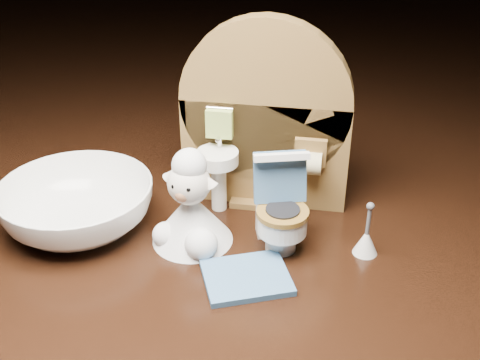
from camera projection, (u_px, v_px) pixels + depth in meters
The scene contains 6 objects.
backdrop_panel at pixel (264, 127), 0.46m from camera, with size 0.13×0.05×0.15m.
toy_toilet at pixel (280, 212), 0.43m from camera, with size 0.04×0.05×0.07m.
bath_mat at pixel (246, 277), 0.40m from camera, with size 0.06×0.05×0.00m, color #406894.
toilet_brush at pixel (366, 240), 0.42m from camera, with size 0.02×0.02×0.04m.
plush_lamb at pixel (191, 211), 0.43m from camera, with size 0.06×0.06×0.08m.
ceramic_bowl at pixel (77, 206), 0.45m from camera, with size 0.11×0.11×0.04m, color white.
Camera 1 is at (0.05, -0.35, 0.26)m, focal length 45.00 mm.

